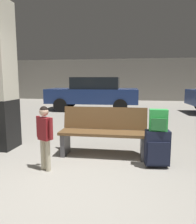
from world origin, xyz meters
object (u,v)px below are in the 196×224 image
at_px(child, 45,131).
at_px(parked_car_far, 93,93).
at_px(bench, 104,132).
at_px(suitcase, 157,148).
at_px(backpack_bright, 158,120).

height_order(child, parked_car_far, parked_car_far).
height_order(bench, child, child).
height_order(bench, parked_car_far, parked_car_far).
height_order(suitcase, parked_car_far, parked_car_far).
bearing_deg(parked_car_far, backpack_bright, -70.68).
bearing_deg(child, bench, 47.20).
distance_m(bench, backpack_bright, 1.08).
xyz_separation_m(bench, backpack_bright, (0.93, -0.44, 0.33)).
bearing_deg(backpack_bright, suitcase, 27.93).
bearing_deg(parked_car_far, bench, -77.49).
height_order(bench, backpack_bright, backpack_bright).
relative_size(suitcase, parked_car_far, 0.15).
distance_m(suitcase, child, 1.80).
bearing_deg(suitcase, bench, 154.60).
bearing_deg(child, backpack_bright, 13.42).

